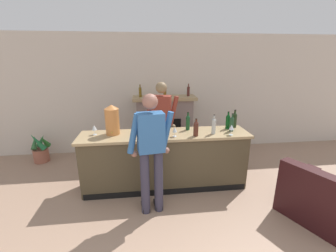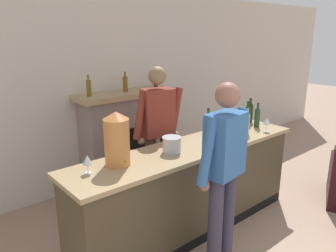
# 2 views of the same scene
# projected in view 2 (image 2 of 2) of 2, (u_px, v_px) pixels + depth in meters

# --- Properties ---
(wall_back_panel) EXTENTS (12.00, 0.07, 2.75)m
(wall_back_panel) POSITION_uv_depth(u_px,v_px,m) (99.00, 91.00, 4.61)
(wall_back_panel) COLOR beige
(wall_back_panel) RESTS_ON ground_plane
(bar_counter) EXTENTS (2.86, 0.64, 1.00)m
(bar_counter) POSITION_uv_depth(u_px,v_px,m) (191.00, 189.00, 3.62)
(bar_counter) COLOR #4B3F2B
(bar_counter) RESTS_ON ground_plane
(fireplace_stone) EXTENTS (1.44, 0.52, 1.65)m
(fireplace_stone) POSITION_uv_depth(u_px,v_px,m) (126.00, 138.00, 4.76)
(fireplace_stone) COLOR gray
(fireplace_stone) RESTS_ON ground_plane
(person_customer) EXTENTS (0.65, 0.34, 1.78)m
(person_customer) POSITION_uv_depth(u_px,v_px,m) (223.00, 173.00, 2.83)
(person_customer) COLOR #353244
(person_customer) RESTS_ON ground_plane
(person_bartender) EXTENTS (0.65, 0.37, 1.80)m
(person_bartender) POSITION_uv_depth(u_px,v_px,m) (158.00, 134.00, 3.89)
(person_bartender) COLOR #50382A
(person_bartender) RESTS_ON ground_plane
(copper_dispenser) EXTENTS (0.24, 0.27, 0.50)m
(copper_dispenser) POSITION_uv_depth(u_px,v_px,m) (117.00, 139.00, 2.93)
(copper_dispenser) COLOR #CD7D3E
(copper_dispenser) RESTS_ON bar_counter
(ice_bucket_steel) EXTENTS (0.20, 0.20, 0.16)m
(ice_bucket_steel) POSITION_uv_depth(u_px,v_px,m) (172.00, 145.00, 3.29)
(ice_bucket_steel) COLOR silver
(ice_bucket_steel) RESTS_ON bar_counter
(wine_bottle_burgundy_dark) EXTENTS (0.07, 0.07, 0.33)m
(wine_bottle_burgundy_dark) POSITION_uv_depth(u_px,v_px,m) (247.00, 122.00, 3.87)
(wine_bottle_burgundy_dark) COLOR #B2B7B2
(wine_bottle_burgundy_dark) RESTS_ON bar_counter
(wine_bottle_cabernet_heavy) EXTENTS (0.07, 0.07, 0.33)m
(wine_bottle_cabernet_heavy) POSITION_uv_depth(u_px,v_px,m) (208.00, 123.00, 3.82)
(wine_bottle_cabernet_heavy) COLOR #14411F
(wine_bottle_cabernet_heavy) RESTS_ON bar_counter
(wine_bottle_chardonnay_pale) EXTENTS (0.08, 0.08, 0.33)m
(wine_bottle_chardonnay_pale) POSITION_uv_depth(u_px,v_px,m) (250.00, 111.00, 4.40)
(wine_bottle_chardonnay_pale) COLOR #1F3118
(wine_bottle_chardonnay_pale) RESTS_ON bar_counter
(wine_bottle_riesling_slim) EXTENTS (0.07, 0.07, 0.32)m
(wine_bottle_riesling_slim) POSITION_uv_depth(u_px,v_px,m) (257.00, 116.00, 4.16)
(wine_bottle_riesling_slim) COLOR #1D4025
(wine_bottle_riesling_slim) RESTS_ON bar_counter
(wine_bottle_port_short) EXTENTS (0.08, 0.08, 0.30)m
(wine_bottle_port_short) POSITION_uv_depth(u_px,v_px,m) (234.00, 130.00, 3.62)
(wine_bottle_port_short) COLOR #4A2319
(wine_bottle_port_short) RESTS_ON bar_counter
(wine_bottle_merlot_tall) EXTENTS (0.07, 0.07, 0.32)m
(wine_bottle_merlot_tall) POSITION_uv_depth(u_px,v_px,m) (247.00, 114.00, 4.25)
(wine_bottle_merlot_tall) COLOR #083F12
(wine_bottle_merlot_tall) RESTS_ON bar_counter
(wine_glass_back_row) EXTENTS (0.09, 0.09, 0.18)m
(wine_glass_back_row) POSITION_uv_depth(u_px,v_px,m) (267.00, 121.00, 3.97)
(wine_glass_back_row) COLOR silver
(wine_glass_back_row) RESTS_ON bar_counter
(wine_glass_near_bucket) EXTENTS (0.08, 0.08, 0.17)m
(wine_glass_near_bucket) POSITION_uv_depth(u_px,v_px,m) (87.00, 160.00, 2.78)
(wine_glass_near_bucket) COLOR silver
(wine_glass_near_bucket) RESTS_ON bar_counter
(wine_glass_front_right) EXTENTS (0.08, 0.08, 0.16)m
(wine_glass_front_right) POSITION_uv_depth(u_px,v_px,m) (213.00, 137.00, 3.41)
(wine_glass_front_right) COLOR silver
(wine_glass_front_right) RESTS_ON bar_counter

